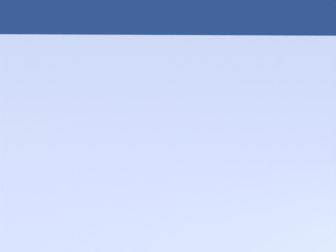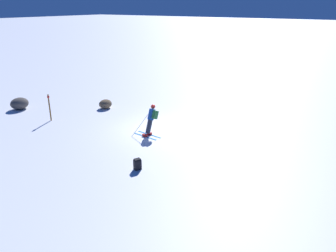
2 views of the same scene
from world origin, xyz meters
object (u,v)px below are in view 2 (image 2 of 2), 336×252
skier (151,118)px  exposed_boulder_0 (20,104)px  exposed_boulder_1 (105,104)px  trail_marker (49,106)px  spare_backpack (137,164)px

skier → exposed_boulder_0: size_ratio=1.39×
skier → exposed_boulder_1: skier is taller
trail_marker → skier: bearing=103.5°
skier → spare_backpack: size_ratio=3.36×
exposed_boulder_0 → trail_marker: (0.35, 3.65, 0.52)m
exposed_boulder_0 → trail_marker: trail_marker is taller
skier → exposed_boulder_0: 10.20m
exposed_boulder_0 → exposed_boulder_1: size_ratio=1.29×
skier → trail_marker: size_ratio=1.02×
exposed_boulder_0 → exposed_boulder_1: bearing=125.2°
spare_backpack → trail_marker: (-2.09, -8.36, 0.67)m
exposed_boulder_0 → spare_backpack: bearing=78.6°
exposed_boulder_1 → trail_marker: 3.87m
spare_backpack → trail_marker: bearing=-79.5°
spare_backpack → skier: bearing=-127.9°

